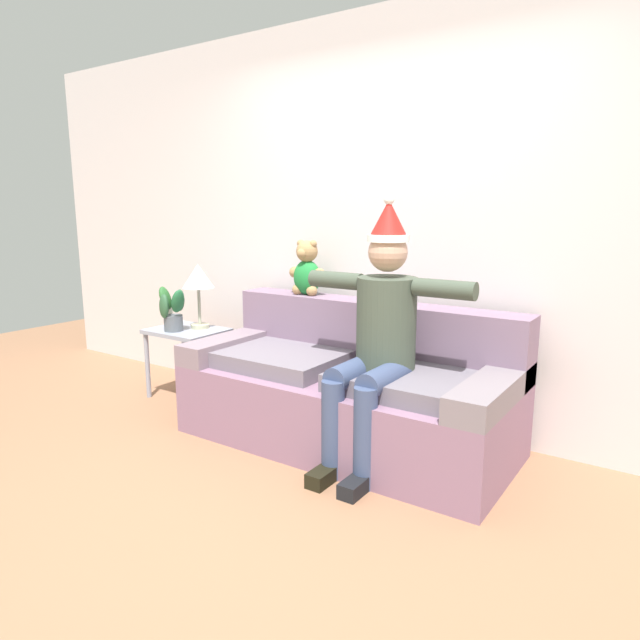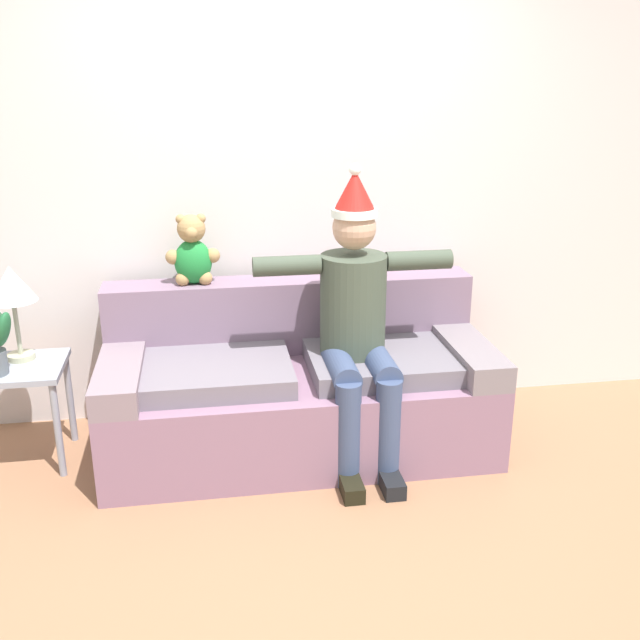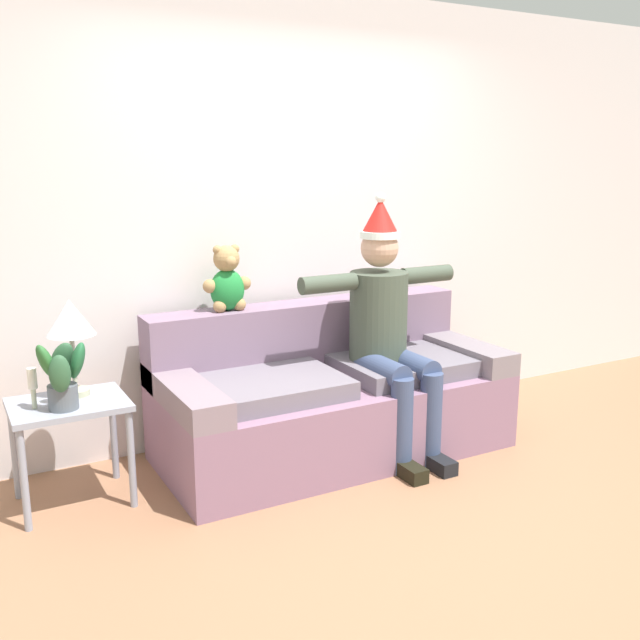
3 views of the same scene
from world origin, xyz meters
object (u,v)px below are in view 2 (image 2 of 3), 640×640
at_px(teddy_bear, 193,253).
at_px(side_table, 9,382).
at_px(person_seated, 357,316).
at_px(table_lamp, 11,288).
at_px(couch, 298,386).

xyz_separation_m(teddy_bear, side_table, (-0.95, -0.25, -0.57)).
distance_m(person_seated, table_lamp, 1.73).
xyz_separation_m(couch, side_table, (-1.47, 0.03, 0.12)).
xyz_separation_m(couch, table_lamp, (-1.42, 0.12, 0.59)).
height_order(couch, teddy_bear, teddy_bear).
height_order(person_seated, table_lamp, person_seated).
xyz_separation_m(side_table, table_lamp, (0.06, 0.09, 0.47)).
height_order(couch, person_seated, person_seated).
bearing_deg(person_seated, couch, 149.52).
height_order(teddy_bear, side_table, teddy_bear).
relative_size(side_table, table_lamp, 1.13).
bearing_deg(side_table, teddy_bear, 14.66).
distance_m(couch, side_table, 1.48).
relative_size(teddy_bear, side_table, 0.68).
bearing_deg(teddy_bear, couch, -28.04).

